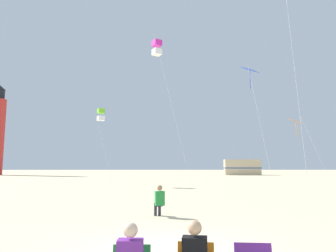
% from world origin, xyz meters
% --- Properties ---
extents(kite_flyer_standing, '(0.42, 0.55, 1.16)m').
position_xyz_m(kite_flyer_standing, '(-0.25, 4.63, 0.61)').
color(kite_flyer_standing, '#238438').
rests_on(kite_flyer_standing, ground).
extents(kite_box_lime, '(1.74, 1.74, 7.15)m').
position_xyz_m(kite_box_lime, '(-6.00, 21.64, 6.57)').
color(kite_box_lime, silver).
rests_on(kite_box_lime, ground).
extents(kite_diamond_orange, '(2.97, 2.92, 5.47)m').
position_xyz_m(kite_diamond_orange, '(10.28, 16.45, 5.08)').
color(kite_diamond_orange, silver).
rests_on(kite_diamond_orange, ground).
extents(kite_box_magenta, '(3.03, 3.03, 11.30)m').
position_xyz_m(kite_box_magenta, '(-0.60, 15.35, 10.70)').
color(kite_box_magenta, silver).
rests_on(kite_box_magenta, ground).
extents(kite_diamond_blue, '(1.75, 1.75, 7.89)m').
position_xyz_m(kite_diamond_blue, '(5.22, 11.10, 7.40)').
color(kite_diamond_blue, silver).
rests_on(kite_diamond_blue, ground).
extents(rv_van_tan, '(6.56, 2.69, 2.80)m').
position_xyz_m(rv_van_tan, '(14.26, 49.14, 1.39)').
color(rv_van_tan, '#C6B28C').
rests_on(rv_van_tan, ground).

